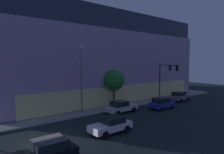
{
  "coord_description": "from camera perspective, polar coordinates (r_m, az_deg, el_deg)",
  "views": [
    {
      "loc": [
        -5.95,
        -16.65,
        6.86
      ],
      "look_at": [
        9.34,
        2.39,
        5.12
      ],
      "focal_mm": 32.53,
      "sensor_mm": 36.0,
      "label": 1
    }
  ],
  "objects": [
    {
      "name": "car_black",
      "position": [
        15.24,
        -17.87,
        -19.39
      ],
      "size": [
        4.08,
        2.21,
        1.65
      ],
      "color": "black",
      "rests_on": "ground"
    },
    {
      "name": "sidewalk_tree",
      "position": [
        31.21,
        0.56,
        -0.92
      ],
      "size": [
        3.24,
        3.24,
        5.63
      ],
      "color": "brown",
      "rests_on": "sidewalk_corner"
    },
    {
      "name": "traffic_light_far_corner",
      "position": [
        36.52,
        15.05,
        0.79
      ],
      "size": [
        0.33,
        3.95,
        6.67
      ],
      "color": "black",
      "rests_on": "sidewalk_corner"
    },
    {
      "name": "car_white",
      "position": [
        20.28,
        -0.23,
        -13.29
      ],
      "size": [
        4.35,
        2.12,
        1.57
      ],
      "color": "silver",
      "rests_on": "ground"
    },
    {
      "name": "car_blue",
      "position": [
        31.28,
        13.79,
        -7.13
      ],
      "size": [
        4.13,
        2.26,
        1.68
      ],
      "color": "navy",
      "rests_on": "ground"
    },
    {
      "name": "car_silver",
      "position": [
        27.98,
        2.54,
        -8.37
      ],
      "size": [
        4.78,
        2.11,
        1.64
      ],
      "color": "#B7BABF",
      "rests_on": "ground"
    },
    {
      "name": "car_grey",
      "position": [
        38.39,
        18.39,
        -5.15
      ],
      "size": [
        4.2,
        2.37,
        1.67
      ],
      "color": "slate",
      "rests_on": "ground"
    },
    {
      "name": "street_lamp_sidewalk",
      "position": [
        26.92,
        -8.59,
        1.47
      ],
      "size": [
        0.44,
        0.44,
        8.9
      ],
      "color": "slate",
      "rests_on": "sidewalk_corner"
    },
    {
      "name": "ground_plane",
      "position": [
        18.96,
        -18.65,
        -17.35
      ],
      "size": [
        120.0,
        120.0,
        0.0
      ],
      "primitive_type": "plane",
      "color": "black"
    },
    {
      "name": "modern_building",
      "position": [
        45.79,
        -8.7,
        5.03
      ],
      "size": [
        38.82,
        30.3,
        15.47
      ],
      "color": "#4C4C51",
      "rests_on": "ground"
    }
  ]
}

